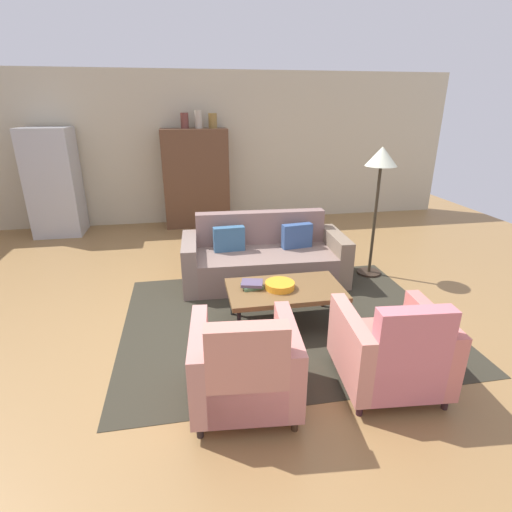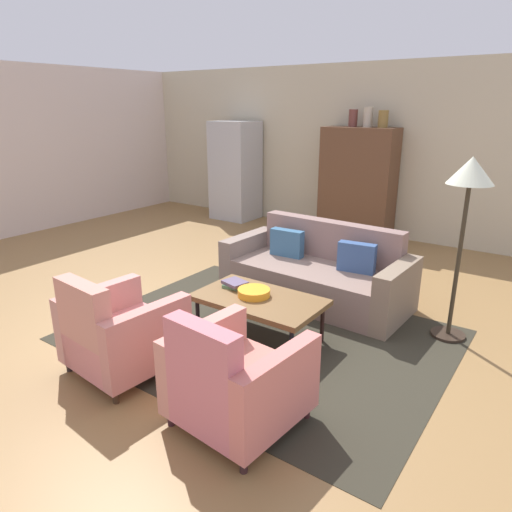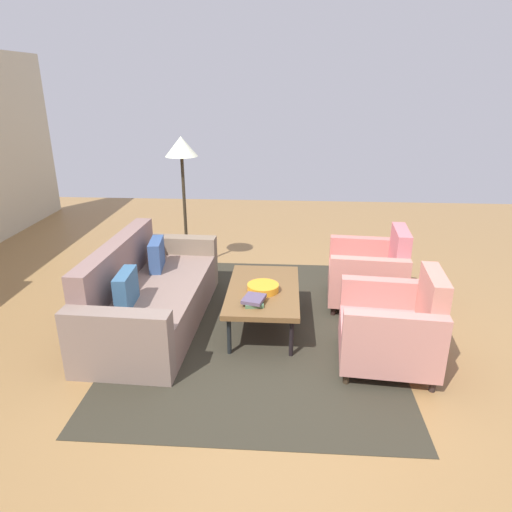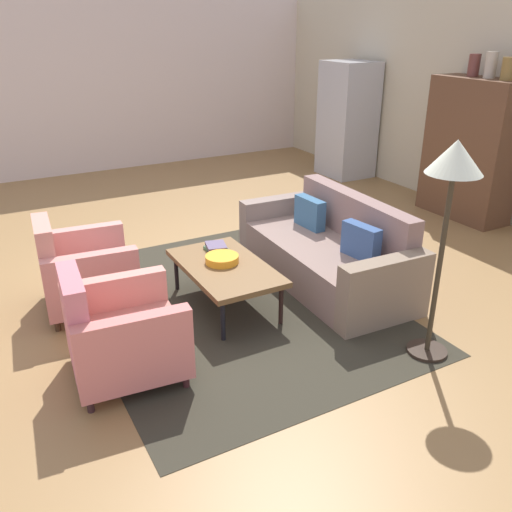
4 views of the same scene
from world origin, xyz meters
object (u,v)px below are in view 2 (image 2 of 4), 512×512
armchair_right (233,383)px  vase_tall (353,118)px  armchair_left (117,335)px  vase_small (383,119)px  floor_lamp (469,188)px  book_stack (235,284)px  vase_round (368,117)px  cabinet (358,183)px  fruit_bowl (254,293)px  coffee_table (259,301)px  refrigerator (235,171)px  couch (318,274)px

armchair_right → vase_tall: vase_tall is taller
armchair_left → vase_tall: (-0.29, 5.08, 1.59)m
vase_small → floor_lamp: vase_small is taller
vase_small → book_stack: bearing=-89.1°
vase_round → cabinet: bearing=177.3°
armchair_left → fruit_bowl: bearing=69.9°
coffee_table → vase_tall: (-0.90, 3.92, 1.55)m
armchair_right → book_stack: bearing=131.9°
armchair_left → book_stack: size_ratio=3.40×
coffee_table → vase_small: bearing=95.8°
coffee_table → refrigerator: size_ratio=0.65×
refrigerator → armchair_right: bearing=-52.6°
vase_small → couch: bearing=-81.7°
couch → vase_small: 3.21m
couch → fruit_bowl: bearing=89.2°
cabinet → vase_round: 1.06m
coffee_table → vase_tall: bearing=102.9°
armchair_right → armchair_left: bearing=-175.2°
vase_small → refrigerator: size_ratio=0.14×
book_stack → cabinet: cabinet is taller
coffee_table → armchair_left: bearing=-117.5°
couch → cabinet: (-0.75, 2.73, 0.61)m
vase_tall → floor_lamp: (2.38, -2.83, -0.49)m
coffee_table → cabinet: cabinet is taller
armchair_left → book_stack: (0.27, 1.24, 0.11)m
fruit_bowl → refrigerator: (-3.16, 3.82, 0.47)m
coffee_table → book_stack: book_stack is taller
armchair_left → vase_round: size_ratio=2.85×
couch → armchair_left: 2.43m
fruit_bowl → couch: bearing=87.0°
armchair_left → couch: bearing=80.5°
vase_round → floor_lamp: bearing=-53.0°
armchair_right → book_stack: (-0.93, 1.24, 0.11)m
refrigerator → floor_lamp: size_ratio=1.08×
vase_tall → refrigerator: vase_tall is taller
vase_small → refrigerator: bearing=-178.0°
floor_lamp → fruit_bowl: bearing=-145.0°
armchair_left → fruit_bowl: 1.29m
couch → vase_small: (-0.40, 2.73, 1.64)m
couch → floor_lamp: (1.48, -0.10, 1.16)m
book_stack → vase_small: 4.12m
coffee_table → refrigerator: 5.02m
vase_tall → vase_small: bearing=0.0°
book_stack → vase_small: bearing=90.9°
armchair_left → floor_lamp: size_ratio=0.51×
vase_round → vase_small: bearing=-0.0°
book_stack → refrigerator: size_ratio=0.14×
fruit_bowl → floor_lamp: size_ratio=0.18×
vase_round → refrigerator: 2.77m
cabinet → refrigerator: refrigerator is taller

